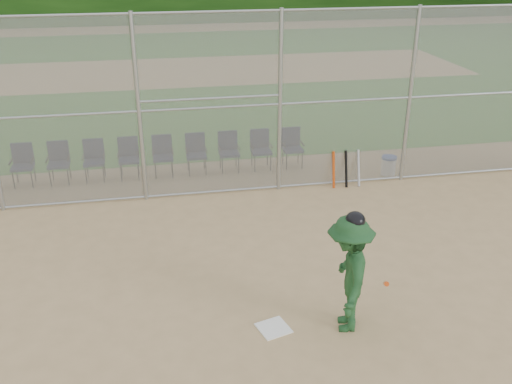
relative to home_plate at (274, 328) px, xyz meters
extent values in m
plane|color=tan|center=(0.21, 0.00, -0.01)|extent=(100.00, 100.00, 0.00)
plane|color=#26641E|center=(0.21, 18.00, 0.00)|extent=(100.00, 100.00, 0.00)
plane|color=tan|center=(0.21, 18.00, 0.00)|extent=(24.00, 24.00, 0.00)
cube|color=gray|center=(0.21, 5.00, 1.99)|extent=(16.00, 0.02, 4.00)
cylinder|color=#9EA3A8|center=(0.21, 5.00, 3.94)|extent=(16.00, 0.05, 0.05)
cube|color=white|center=(0.00, 0.00, 0.00)|extent=(0.54, 0.54, 0.02)
imported|color=#1C4722|center=(1.06, -0.13, 0.89)|extent=(0.94, 1.30, 1.81)
ellipsoid|color=black|center=(1.06, -0.13, 1.77)|extent=(0.27, 0.30, 0.23)
cylinder|color=#CE4513|center=(1.46, -0.53, 0.94)|extent=(0.37, 0.72, 0.51)
cylinder|color=white|center=(4.03, 5.36, 0.19)|extent=(0.34, 0.34, 0.41)
cylinder|color=#24409C|center=(4.03, 5.36, 0.43)|extent=(0.37, 0.37, 0.05)
cylinder|color=#D84C14|center=(2.48, 4.89, 0.41)|extent=(0.06, 0.24, 0.84)
cylinder|color=black|center=(2.78, 4.89, 0.41)|extent=(0.06, 0.26, 0.84)
cylinder|color=#B2B2B7|center=(3.08, 4.89, 0.41)|extent=(0.06, 0.29, 0.83)
camera|label=1|loc=(-1.53, -6.71, 5.30)|focal=40.00mm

